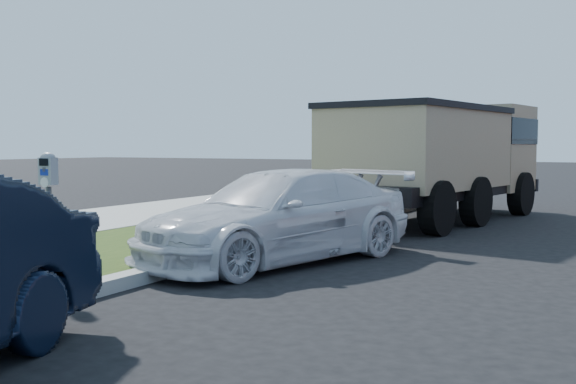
% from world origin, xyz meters
% --- Properties ---
extents(ground, '(120.00, 120.00, 0.00)m').
position_xyz_m(ground, '(0.00, 0.00, 0.00)').
color(ground, black).
rests_on(ground, ground).
extents(streetside, '(6.12, 50.00, 0.15)m').
position_xyz_m(streetside, '(-5.57, 2.00, 0.07)').
color(streetside, '#97978F').
rests_on(streetside, ground).
extents(parking_meter, '(0.20, 0.14, 1.37)m').
position_xyz_m(parking_meter, '(-3.28, -1.02, 1.12)').
color(parking_meter, '#3F4247').
rests_on(parking_meter, ground).
extents(white_wagon, '(2.95, 4.59, 1.24)m').
position_xyz_m(white_wagon, '(-1.91, 1.76, 0.62)').
color(white_wagon, silver).
rests_on(white_wagon, ground).
extents(dump_truck, '(3.36, 6.57, 2.46)m').
position_xyz_m(dump_truck, '(-1.41, 7.90, 1.39)').
color(dump_truck, black).
rests_on(dump_truck, ground).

